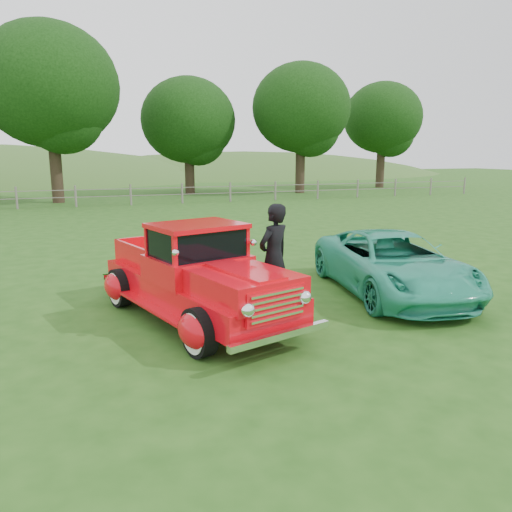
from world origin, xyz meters
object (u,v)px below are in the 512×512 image
object	(u,v)px
tree_far_east	(383,118)
man	(274,257)
tree_mid_east	(301,108)
teal_sedan	(393,264)
red_pickup	(196,277)
tree_near_west	(49,86)
tree_near_east	(188,121)

from	to	relation	value
tree_far_east	man	size ratio (longest dim) A/B	4.31
tree_mid_east	teal_sedan	size ratio (longest dim) A/B	1.98
tree_mid_east	red_pickup	bearing A→B (deg)	-118.22
tree_mid_east	teal_sedan	bearing A→B (deg)	-110.48
tree_mid_east	man	xyz separation A→B (m)	(-12.42, -25.92, -5.15)
tree_near_west	man	xyz separation A→B (m)	(4.58, -23.92, -5.77)
tree_mid_east	man	size ratio (longest dim) A/B	4.59
tree_near_east	tree_far_east	distance (m)	17.04
tree_near_west	man	distance (m)	25.03
tree_mid_east	tree_far_east	size ratio (longest dim) A/B	1.07
tree_far_east	tree_near_west	bearing A→B (deg)	-169.11
red_pickup	tree_near_east	bearing A→B (deg)	61.19
tree_near_west	tree_mid_east	world-z (taller)	tree_near_west
tree_near_west	tree_far_east	distance (m)	26.49
man	tree_mid_east	bearing A→B (deg)	-143.55
tree_far_east	man	xyz separation A→B (m)	(-21.42, -28.92, -4.83)
man	tree_near_east	bearing A→B (deg)	-126.94
teal_sedan	man	bearing A→B (deg)	-168.99
tree_near_west	tree_mid_east	bearing A→B (deg)	6.71
red_pickup	tree_mid_east	bearing A→B (deg)	45.01
tree_near_west	tree_far_east	world-z (taller)	tree_near_west
tree_near_east	tree_far_east	size ratio (longest dim) A/B	0.94
tree_near_east	tree_mid_east	distance (m)	8.30
tree_far_east	red_pickup	distance (m)	37.40
tree_near_west	red_pickup	xyz separation A→B (m)	(3.01, -24.06, -6.00)
tree_far_east	teal_sedan	world-z (taller)	tree_far_east
red_pickup	tree_near_west	bearing A→B (deg)	80.37
tree_near_east	man	size ratio (longest dim) A/B	4.05
tree_near_west	man	world-z (taller)	tree_near_west
tree_far_east	tree_near_east	bearing A→B (deg)	-176.63
tree_far_east	red_pickup	world-z (taller)	tree_far_east
tree_near_east	tree_mid_east	size ratio (longest dim) A/B	0.88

